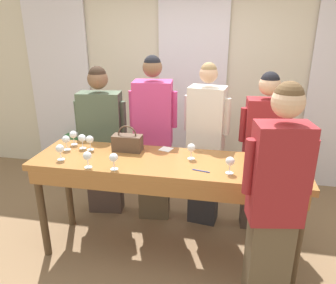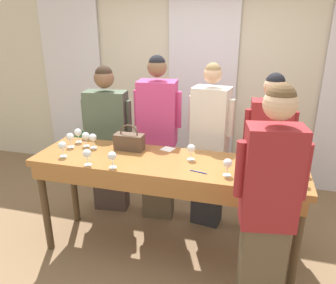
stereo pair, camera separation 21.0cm
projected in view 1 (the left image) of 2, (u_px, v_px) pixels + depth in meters
name	position (u px, v px, depth m)	size (l,w,h in m)	color
ground_plane	(167.00, 251.00, 3.25)	(18.00, 18.00, 0.00)	#846647
wall_back	(193.00, 79.00, 4.45)	(12.00, 0.06, 2.80)	beige
curtain_panel_left	(60.00, 79.00, 4.75)	(0.91, 0.03, 2.69)	white
curtain_panel_center	(192.00, 84.00, 4.41)	(0.91, 0.03, 2.69)	white
tasting_bar	(166.00, 173.00, 2.92)	(2.41, 0.66, 0.98)	#9E6633
wine_bottle	(265.00, 150.00, 2.80)	(0.08, 0.08, 0.34)	black
handbag	(127.00, 142.00, 3.09)	(0.28, 0.13, 0.25)	brown
wine_glass_front_left	(73.00, 135.00, 3.24)	(0.07, 0.07, 0.14)	white
wine_glass_front_mid	(191.00, 148.00, 2.90)	(0.07, 0.07, 0.14)	white
wine_glass_front_right	(87.00, 156.00, 2.73)	(0.07, 0.07, 0.14)	white
wine_glass_center_left	(230.00, 162.00, 2.62)	(0.07, 0.07, 0.14)	white
wine_glass_center_mid	(82.00, 139.00, 3.14)	(0.07, 0.07, 0.14)	white
wine_glass_center_right	(66.00, 140.00, 3.11)	(0.07, 0.07, 0.14)	white
wine_glass_back_left	(60.00, 149.00, 2.89)	(0.07, 0.07, 0.14)	white
wine_glass_back_mid	(304.00, 159.00, 2.67)	(0.07, 0.07, 0.14)	white
wine_glass_back_right	(304.00, 168.00, 2.52)	(0.07, 0.07, 0.14)	white
wine_glass_near_host	(90.00, 140.00, 3.11)	(0.07, 0.07, 0.14)	white
wine_glass_by_bottle	(114.00, 158.00, 2.70)	(0.07, 0.07, 0.14)	white
napkin	(166.00, 149.00, 3.15)	(0.14, 0.14, 0.00)	white
pen	(201.00, 171.00, 2.69)	(0.15, 0.04, 0.01)	#193399
guest_olive_jacket	(102.00, 141.00, 3.67)	(0.57, 0.28, 1.71)	#473833
guest_pink_top	(154.00, 140.00, 3.54)	(0.51, 0.31, 1.83)	brown
guest_cream_sweater	(206.00, 146.00, 3.45)	(0.48, 0.30, 1.77)	#28282D
guest_striped_shirt	(262.00, 152.00, 3.35)	(0.51, 0.24, 1.70)	#473833
host_pouring	(274.00, 208.00, 2.21)	(0.47, 0.27, 1.81)	brown
potted_plant	(72.00, 155.00, 4.86)	(0.32, 0.32, 0.61)	#4C4C51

